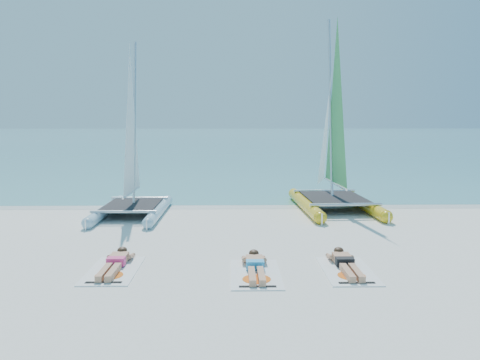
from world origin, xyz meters
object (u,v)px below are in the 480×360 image
object	(u,v)px
towel_a	(113,270)
catamaran_yellow	(332,146)
sunbather_a	(116,262)
towel_b	(256,274)
sunbather_b	(255,266)
towel_c	(347,271)
catamaran_blue	(132,162)
sunbather_c	(345,263)

from	to	relation	value
towel_a	catamaran_yellow	bearing A→B (deg)	49.38
sunbather_a	towel_b	xyz separation A→B (m)	(2.93, -0.46, -0.11)
sunbather_b	towel_c	world-z (taller)	sunbather_b
sunbather_a	towel_b	size ratio (longest dim) A/B	0.93
catamaran_yellow	sunbather_b	xyz separation A→B (m)	(-3.01, -7.01, -2.03)
sunbather_b	towel_c	size ratio (longest dim) A/B	0.93
sunbather_b	towel_c	xyz separation A→B (m)	(1.90, -0.03, -0.11)
sunbather_a	towel_c	world-z (taller)	sunbather_a
towel_b	catamaran_blue	bearing A→B (deg)	122.16
towel_a	sunbather_c	distance (m)	4.84
sunbather_a	sunbather_c	bearing A→B (deg)	-1.20
towel_c	sunbather_c	size ratio (longest dim) A/B	1.07
towel_b	sunbather_b	size ratio (longest dim) A/B	1.07
towel_b	towel_c	bearing A→B (deg)	5.00
sunbather_b	towel_b	bearing A→B (deg)	-90.00
towel_a	sunbather_a	bearing A→B (deg)	90.00
catamaran_yellow	catamaran_blue	bearing A→B (deg)	-171.64
sunbather_b	towel_c	bearing A→B (deg)	-0.77
catamaran_yellow	sunbather_a	world-z (taller)	catamaran_yellow
sunbather_b	sunbather_c	distance (m)	1.91
catamaran_blue	towel_b	world-z (taller)	catamaran_blue
catamaran_blue	towel_a	distance (m)	5.93
towel_b	sunbather_c	size ratio (longest dim) A/B	1.07
catamaran_blue	towel_b	xyz separation A→B (m)	(3.70, -5.88, -1.73)
towel_a	towel_c	xyz separation A→B (m)	(4.84, -0.10, 0.00)
towel_c	sunbather_c	xyz separation A→B (m)	(0.00, 0.19, 0.11)
catamaran_yellow	sunbather_b	bearing A→B (deg)	-115.96
sunbather_b	catamaran_yellow	bearing A→B (deg)	66.75
sunbather_b	sunbather_c	world-z (taller)	same
sunbather_a	towel_c	size ratio (longest dim) A/B	0.93
towel_b	catamaran_yellow	bearing A→B (deg)	67.30
catamaran_blue	sunbather_a	distance (m)	5.71
catamaran_yellow	towel_a	bearing A→B (deg)	-133.32
towel_a	sunbather_b	world-z (taller)	sunbather_b
catamaran_yellow	sunbather_a	size ratio (longest dim) A/B	3.96
sunbather_c	towel_c	bearing A→B (deg)	-90.00
towel_c	catamaran_yellow	bearing A→B (deg)	81.05
catamaran_yellow	towel_a	world-z (taller)	catamaran_yellow
towel_c	sunbather_a	bearing A→B (deg)	176.53
sunbather_b	sunbather_c	xyz separation A→B (m)	(1.90, 0.17, 0.00)
sunbather_b	sunbather_c	bearing A→B (deg)	5.00
towel_a	towel_b	distance (m)	2.95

